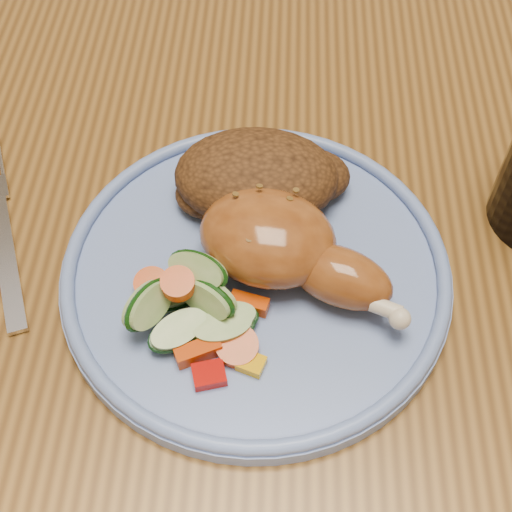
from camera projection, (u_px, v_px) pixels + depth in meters
The scene contains 8 objects.
ground at pixel (272, 490), 1.16m from camera, with size 4.00×4.00×0.00m, color #50341B.
dining_table at pixel (287, 247), 0.62m from camera, with size 0.90×1.40×0.75m.
plate at pixel (256, 274), 0.49m from camera, with size 0.27×0.27×0.01m, color #637DBF.
plate_rim at pixel (256, 265), 0.48m from camera, with size 0.27×0.27×0.01m, color #637DBF.
chicken_leg at pixel (285, 247), 0.47m from camera, with size 0.15×0.11×0.05m.
rice_pilaf at pixel (260, 178), 0.51m from camera, with size 0.13×0.09×0.05m.
vegetable_pile at pixel (195, 309), 0.45m from camera, with size 0.10×0.10×0.05m.
fork at pixel (2, 233), 0.52m from camera, with size 0.07×0.16×0.00m.
Camera 1 is at (-0.01, -0.37, 1.16)m, focal length 50.00 mm.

